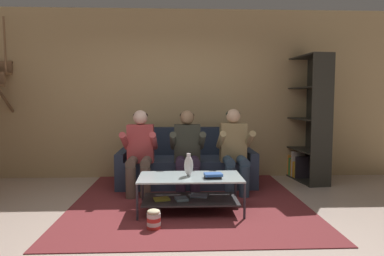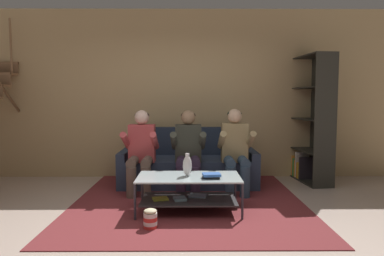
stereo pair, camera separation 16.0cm
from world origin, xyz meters
The scene contains 12 objects.
ground centered at (0.00, 0.00, 0.00)m, with size 16.80×16.80×0.00m, color #C3AC9D.
back_partition centered at (0.00, 2.46, 1.45)m, with size 8.40×0.12×2.90m, color tan.
couch centered at (0.21, 1.87, 0.29)m, with size 2.13×0.89×0.89m.
person_seated_left centered at (-0.47, 1.34, 0.66)m, with size 0.50×0.58×1.20m.
person_seated_middle centered at (0.21, 1.34, 0.66)m, with size 0.50×0.58×1.20m.
person_seated_right centered at (0.89, 1.35, 0.66)m, with size 0.50×0.58×1.22m.
coffee_table centered at (0.21, 0.49, 0.29)m, with size 1.23×0.63×0.44m.
area_rug centered at (0.22, 1.06, 0.01)m, with size 3.00×3.33×0.01m.
vase centered at (0.20, 0.51, 0.56)m, with size 0.11×0.11×0.27m.
book_stack centered at (0.49, 0.38, 0.47)m, with size 0.22×0.17×0.06m.
bookshelf centered at (2.25, 2.20, 0.79)m, with size 0.48×1.17×2.07m.
popcorn_tub centered at (-0.18, -0.06, 0.11)m, with size 0.14×0.14×0.21m.
Camera 1 is at (0.07, -3.56, 1.35)m, focal length 32.00 mm.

